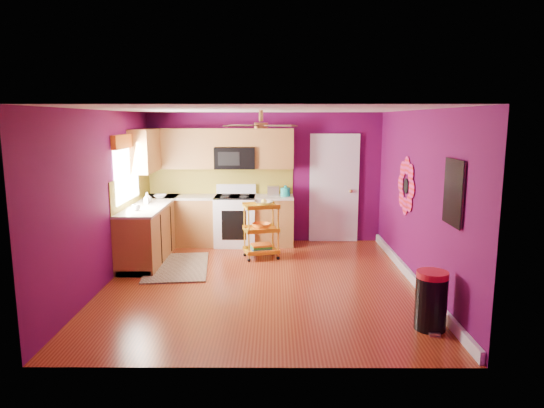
{
  "coord_description": "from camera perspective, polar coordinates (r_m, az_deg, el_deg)",
  "views": [
    {
      "loc": [
        0.19,
        -6.84,
        2.37
      ],
      "look_at": [
        0.16,
        0.4,
        1.1
      ],
      "focal_mm": 32.0,
      "sensor_mm": 36.0,
      "label": 1
    }
  ],
  "objects": [
    {
      "name": "counter_cup",
      "position": [
        7.96,
        -15.68,
        -0.41
      ],
      "size": [
        0.13,
        0.13,
        0.1
      ],
      "primitive_type": "imported",
      "color": "white",
      "rests_on": "lower_cabinets"
    },
    {
      "name": "counter_dish",
      "position": [
        9.15,
        -13.02,
        0.89
      ],
      "size": [
        0.24,
        0.24,
        0.06
      ],
      "primitive_type": "imported",
      "color": "white",
      "rests_on": "lower_cabinets"
    },
    {
      "name": "rolling_cart",
      "position": [
        8.31,
        -1.23,
        -2.85
      ],
      "size": [
        0.66,
        0.55,
        1.03
      ],
      "color": "yellow",
      "rests_on": "ground"
    },
    {
      "name": "soap_bottle_b",
      "position": [
        8.7,
        -14.46,
        0.75
      ],
      "size": [
        0.14,
        0.14,
        0.17
      ],
      "primitive_type": "imported",
      "color": "white",
      "rests_on": "lower_cabinets"
    },
    {
      "name": "shag_rug",
      "position": [
        8.05,
        -11.09,
        -7.27
      ],
      "size": [
        1.13,
        1.66,
        0.02
      ],
      "primitive_type": "cube",
      "rotation": [
        0.0,
        0.0,
        0.11
      ],
      "color": "black",
      "rests_on": "ground"
    },
    {
      "name": "electric_range",
      "position": [
        9.23,
        -4.34,
        -1.88
      ],
      "size": [
        0.76,
        0.66,
        1.13
      ],
      "color": "white",
      "rests_on": "ground"
    },
    {
      "name": "room_envelope",
      "position": [
        6.88,
        -1.09,
        3.8
      ],
      "size": [
        4.54,
        5.04,
        2.52
      ],
      "color": "#590A45",
      "rests_on": "ground"
    },
    {
      "name": "trash_can",
      "position": [
        5.88,
        18.21,
        -10.74
      ],
      "size": [
        0.39,
        0.41,
        0.68
      ],
      "color": "black",
      "rests_on": "ground"
    },
    {
      "name": "soap_bottle_a",
      "position": [
        8.52,
        -14.57,
        0.54
      ],
      "size": [
        0.08,
        0.08,
        0.17
      ],
      "primitive_type": "imported",
      "color": "#EA3F72",
      "rests_on": "lower_cabinets"
    },
    {
      "name": "lower_cabinets",
      "position": [
        9.0,
        -9.58,
        -2.62
      ],
      "size": [
        2.81,
        2.31,
        0.94
      ],
      "color": "brown",
      "rests_on": "ground"
    },
    {
      "name": "upper_cabinetry",
      "position": [
        9.14,
        -8.8,
        6.25
      ],
      "size": [
        2.8,
        2.3,
        1.26
      ],
      "color": "brown",
      "rests_on": "ground"
    },
    {
      "name": "panel_door",
      "position": [
        9.47,
        7.31,
        1.7
      ],
      "size": [
        0.95,
        0.11,
        2.15
      ],
      "color": "white",
      "rests_on": "ground"
    },
    {
      "name": "ground",
      "position": [
        7.24,
        -1.27,
        -9.17
      ],
      "size": [
        5.0,
        5.0,
        0.0
      ],
      "primitive_type": "plane",
      "color": "maroon",
      "rests_on": "ground"
    },
    {
      "name": "teal_kettle",
      "position": [
        9.1,
        1.59,
        1.44
      ],
      "size": [
        0.18,
        0.18,
        0.21
      ],
      "color": "#139182",
      "rests_on": "lower_cabinets"
    },
    {
      "name": "left_window",
      "position": [
        8.27,
        -16.73,
        5.14
      ],
      "size": [
        0.08,
        1.35,
        1.08
      ],
      "color": "white",
      "rests_on": "ground"
    },
    {
      "name": "right_wall_art",
      "position": [
        6.87,
        17.53,
        1.74
      ],
      "size": [
        0.04,
        2.74,
        1.04
      ],
      "color": "black",
      "rests_on": "ground"
    },
    {
      "name": "toaster",
      "position": [
        9.19,
        0.14,
        1.56
      ],
      "size": [
        0.22,
        0.15,
        0.18
      ],
      "primitive_type": "cube",
      "color": "beige",
      "rests_on": "lower_cabinets"
    },
    {
      "name": "ceiling_fan",
      "position": [
        7.04,
        -1.3,
        9.3
      ],
      "size": [
        1.01,
        1.01,
        0.26
      ],
      "color": "#BF8C3F",
      "rests_on": "ground"
    }
  ]
}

